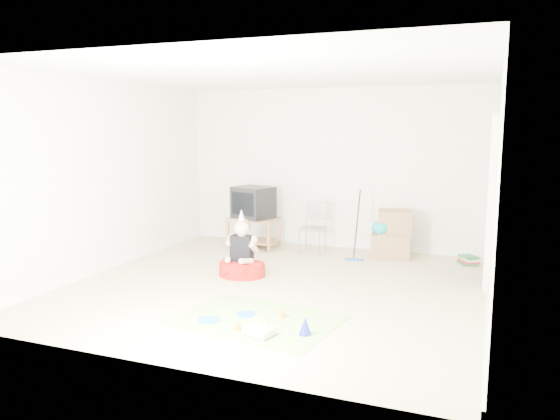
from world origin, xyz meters
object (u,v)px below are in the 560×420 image
(tv_stand, at_px, (254,230))
(birthday_cake, at_px, (259,332))
(folding_chair, at_px, (313,228))
(seated_woman, at_px, (242,261))
(cardboard_boxes, at_px, (392,235))
(crt_tv, at_px, (253,202))

(tv_stand, height_order, birthday_cake, tv_stand)
(folding_chair, relative_size, seated_woman, 0.90)
(cardboard_boxes, xyz_separation_m, birthday_cake, (-0.63, -3.60, -0.31))
(tv_stand, height_order, folding_chair, folding_chair)
(folding_chair, distance_m, birthday_cake, 3.54)
(tv_stand, xyz_separation_m, seated_woman, (0.56, -1.64, -0.09))
(tv_stand, distance_m, crt_tv, 0.46)
(seated_woman, relative_size, birthday_cake, 2.91)
(crt_tv, distance_m, cardboard_boxes, 2.28)
(tv_stand, relative_size, folding_chair, 0.98)
(folding_chair, bearing_deg, cardboard_boxes, 5.98)
(crt_tv, height_order, cardboard_boxes, crt_tv)
(seated_woman, xyz_separation_m, birthday_cake, (1.05, -1.85, -0.16))
(tv_stand, distance_m, birthday_cake, 3.85)
(cardboard_boxes, bearing_deg, folding_chair, -174.02)
(seated_woman, bearing_deg, folding_chair, 73.97)
(tv_stand, bearing_deg, cardboard_boxes, 2.83)
(crt_tv, xyz_separation_m, birthday_cake, (1.61, -3.49, -0.71))
(folding_chair, height_order, cardboard_boxes, folding_chair)
(tv_stand, relative_size, cardboard_boxes, 1.10)
(crt_tv, distance_m, folding_chair, 1.09)
(tv_stand, bearing_deg, seated_woman, -71.11)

